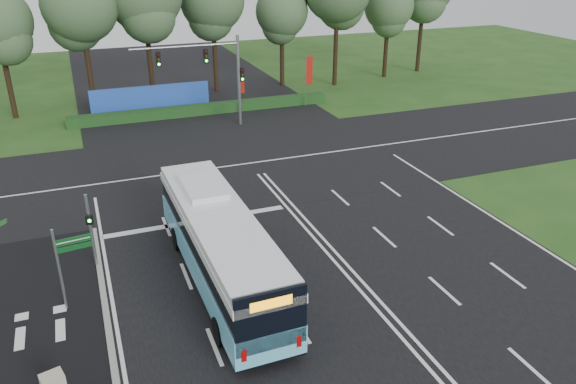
% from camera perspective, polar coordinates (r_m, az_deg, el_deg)
% --- Properties ---
extents(ground, '(120.00, 120.00, 0.00)m').
position_cam_1_polar(ground, '(26.94, 3.63, -5.87)').
color(ground, '#224C19').
rests_on(ground, ground).
extents(road_main, '(20.00, 120.00, 0.04)m').
position_cam_1_polar(road_main, '(26.93, 3.63, -5.84)').
color(road_main, black).
rests_on(road_main, ground).
extents(road_cross, '(120.00, 14.00, 0.05)m').
position_cam_1_polar(road_cross, '(37.09, -4.05, 2.88)').
color(road_cross, black).
rests_on(road_cross, ground).
extents(bike_path, '(5.00, 18.00, 0.06)m').
position_cam_1_polar(bike_path, '(22.70, -23.88, -14.61)').
color(bike_path, black).
rests_on(bike_path, ground).
extents(kerb_strip, '(0.25, 18.00, 0.12)m').
position_cam_1_polar(kerb_strip, '(22.54, -17.69, -13.71)').
color(kerb_strip, gray).
rests_on(kerb_strip, ground).
extents(city_bus, '(2.86, 12.42, 3.55)m').
position_cam_1_polar(city_bus, '(23.84, -6.90, -5.37)').
color(city_bus, '#63C3E7').
rests_on(city_bus, ground).
extents(pedestrian_signal, '(0.32, 0.42, 3.57)m').
position_cam_1_polar(pedestrian_signal, '(26.08, -19.40, -3.54)').
color(pedestrian_signal, gray).
rests_on(pedestrian_signal, ground).
extents(street_sign, '(1.40, 0.25, 3.61)m').
position_cam_1_polar(street_sign, '(23.40, -21.59, -6.23)').
color(street_sign, gray).
rests_on(street_sign, ground).
extents(banner_flag_mid, '(0.56, 0.20, 3.91)m').
position_cam_1_polar(banner_flag_mid, '(47.78, -4.87, 10.95)').
color(banner_flag_mid, gray).
rests_on(banner_flag_mid, ground).
extents(banner_flag_right, '(0.66, 0.09, 4.48)m').
position_cam_1_polar(banner_flag_right, '(49.61, 2.08, 11.93)').
color(banner_flag_right, gray).
rests_on(banner_flag_right, ground).
extents(traffic_light_gantry, '(8.41, 0.28, 7.00)m').
position_cam_1_polar(traffic_light_gantry, '(43.71, -7.37, 12.40)').
color(traffic_light_gantry, gray).
rests_on(traffic_light_gantry, ground).
extents(hedge, '(22.00, 1.20, 0.80)m').
position_cam_1_polar(hedge, '(48.47, -8.52, 8.31)').
color(hedge, '#1A3C16').
rests_on(hedge, ground).
extents(blue_hoarding, '(10.00, 0.30, 2.20)m').
position_cam_1_polar(blue_hoarding, '(50.02, -13.75, 9.21)').
color(blue_hoarding, blue).
rests_on(blue_hoarding, ground).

